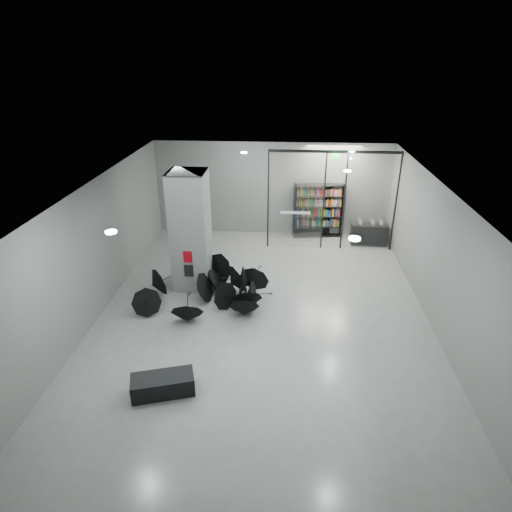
# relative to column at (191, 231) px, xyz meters

# --- Properties ---
(room) EXTENTS (14.00, 14.02, 4.01)m
(room) POSITION_rel_column_xyz_m (2.50, -2.00, 0.84)
(room) COLOR slate
(room) RESTS_ON ground
(column) EXTENTS (1.20, 1.20, 4.00)m
(column) POSITION_rel_column_xyz_m (0.00, 0.00, 0.00)
(column) COLOR slate
(column) RESTS_ON ground
(fire_cabinet) EXTENTS (0.28, 0.04, 0.38)m
(fire_cabinet) POSITION_rel_column_xyz_m (0.00, -0.62, -0.65)
(fire_cabinet) COLOR #A50A07
(fire_cabinet) RESTS_ON column
(info_panel) EXTENTS (0.30, 0.03, 0.42)m
(info_panel) POSITION_rel_column_xyz_m (0.00, -0.62, -1.15)
(info_panel) COLOR black
(info_panel) RESTS_ON column
(exit_sign) EXTENTS (0.30, 0.06, 0.15)m
(exit_sign) POSITION_rel_column_xyz_m (4.90, 3.30, 1.82)
(exit_sign) COLOR #0CE533
(exit_sign) RESTS_ON room
(glass_partition) EXTENTS (5.06, 0.08, 4.00)m
(glass_partition) POSITION_rel_column_xyz_m (4.89, 3.50, 0.18)
(glass_partition) COLOR silver
(glass_partition) RESTS_ON ground
(bench) EXTENTS (1.58, 1.02, 0.47)m
(bench) POSITION_rel_column_xyz_m (0.34, -5.31, -1.77)
(bench) COLOR black
(bench) RESTS_ON ground
(bookshelf) EXTENTS (2.14, 0.71, 2.32)m
(bookshelf) POSITION_rel_column_xyz_m (4.52, 4.75, -0.84)
(bookshelf) COLOR black
(bookshelf) RESTS_ON ground
(shop_counter) EXTENTS (1.50, 0.62, 0.89)m
(shop_counter) POSITION_rel_column_xyz_m (6.61, 4.02, -1.55)
(shop_counter) COLOR black
(shop_counter) RESTS_ON ground
(umbrella_cluster) EXTENTS (4.37, 4.05, 1.28)m
(umbrella_cluster) POSITION_rel_column_xyz_m (0.97, -0.95, -1.69)
(umbrella_cluster) COLOR black
(umbrella_cluster) RESTS_ON ground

